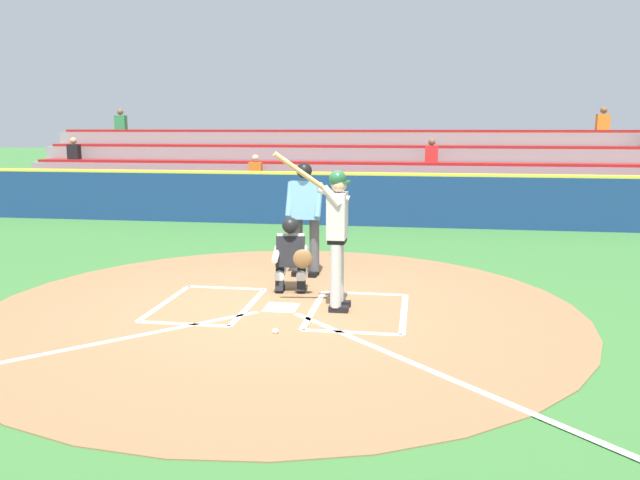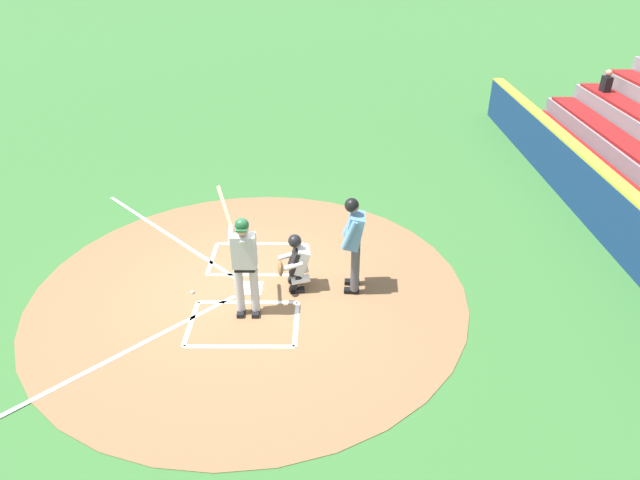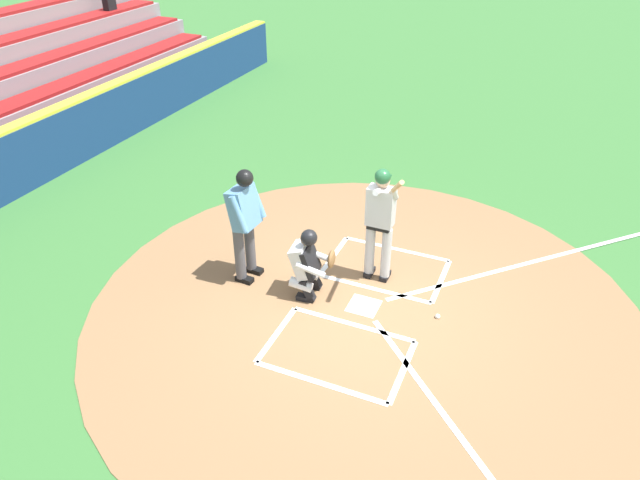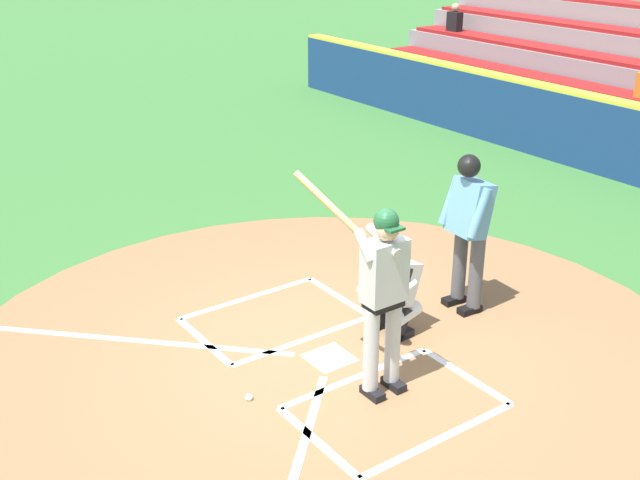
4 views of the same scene
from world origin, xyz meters
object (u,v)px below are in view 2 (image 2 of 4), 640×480
at_px(batter, 244,260).
at_px(catcher, 296,261).
at_px(baseball, 192,292).
at_px(plate_umpire, 354,239).

distance_m(batter, catcher, 1.24).
relative_size(batter, baseball, 28.76).
height_order(catcher, baseball, catcher).
height_order(batter, baseball, batter).
height_order(catcher, plate_umpire, plate_umpire).
bearing_deg(baseball, plate_umpire, -86.71).
distance_m(catcher, baseball, 2.01).
bearing_deg(catcher, plate_umpire, -91.26).
relative_size(catcher, plate_umpire, 0.61).
xyz_separation_m(batter, plate_umpire, (0.75, -1.86, -0.02)).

